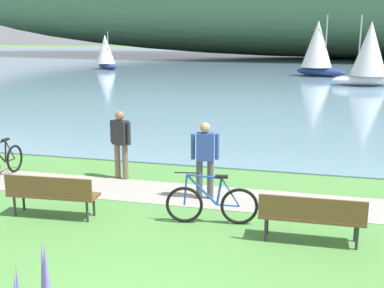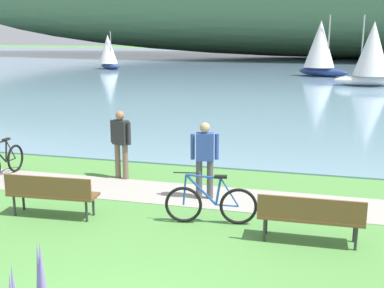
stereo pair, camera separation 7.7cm
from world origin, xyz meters
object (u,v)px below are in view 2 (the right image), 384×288
bicycle_beside_path (4,162)px  person_on_the_grass (205,156)px  park_bench_near_camera (310,215)px  bicycle_leaning_near_bench (211,204)px  sailboat_mid_bay (372,53)px  sailboat_toward_hillside (321,48)px  park_bench_further_along (51,192)px  sailboat_nearest_to_shore (108,51)px  person_at_shoreline (121,140)px

bicycle_beside_path → person_on_the_grass: person_on_the_grass is taller
park_bench_near_camera → bicycle_leaning_near_bench: bearing=166.3°
person_on_the_grass → sailboat_mid_bay: size_ratio=0.38×
bicycle_leaning_near_bench → sailboat_toward_hillside: 31.41m
bicycle_leaning_near_bench → person_on_the_grass: bearing=107.9°
park_bench_further_along → sailboat_nearest_to_shore: bearing=112.3°
bicycle_beside_path → sailboat_toward_hillside: size_ratio=0.38×
bicycle_leaning_near_bench → sailboat_mid_bay: size_ratio=0.39×
park_bench_near_camera → sailboat_nearest_to_shore: bearing=119.0°
bicycle_beside_path → sailboat_toward_hillside: bearing=75.8°
sailboat_nearest_to_shore → sailboat_mid_bay: size_ratio=0.76×
bicycle_leaning_near_bench → bicycle_beside_path: same height
bicycle_leaning_near_bench → park_bench_further_along: bearing=-171.3°
park_bench_further_along → sailboat_toward_hillside: bearing=81.1°
bicycle_beside_path → sailboat_toward_hillside: (7.54, 29.70, 1.85)m
park_bench_near_camera → person_at_shoreline: 5.37m
sailboat_nearest_to_shore → sailboat_toward_hillside: (19.10, -2.58, 0.59)m
person_on_the_grass → sailboat_nearest_to_shore: sailboat_nearest_to_shore is taller
person_on_the_grass → sailboat_mid_bay: bearing=77.0°
person_on_the_grass → sailboat_nearest_to_shore: (-16.78, 32.56, 0.68)m
park_bench_further_along → sailboat_nearest_to_shore: size_ratio=0.53×
park_bench_further_along → bicycle_leaning_near_bench: size_ratio=1.04×
person_on_the_grass → park_bench_near_camera: bearing=-37.9°
sailboat_mid_bay → sailboat_toward_hillside: (-3.20, 6.16, 0.08)m
bicycle_leaning_near_bench → sailboat_toward_hillside: size_ratio=0.37×
park_bench_near_camera → park_bench_further_along: same height
person_at_shoreline → sailboat_nearest_to_shore: 34.77m
park_bench_further_along → person_at_shoreline: person_at_shoreline is taller
person_at_shoreline → sailboat_toward_hillside: 29.43m
sailboat_nearest_to_shore → person_at_shoreline: bearing=-65.4°
park_bench_further_along → bicycle_beside_path: bearing=140.8°
park_bench_near_camera → sailboat_mid_bay: bearing=82.8°
bicycle_beside_path → person_on_the_grass: size_ratio=1.04×
park_bench_further_along → person_at_shoreline: bearing=82.9°
bicycle_beside_path → person_at_shoreline: 3.02m
bicycle_leaning_near_bench → sailboat_mid_bay: sailboat_mid_bay is taller
person_on_the_grass → sailboat_toward_hillside: sailboat_toward_hillside is taller
bicycle_beside_path → park_bench_near_camera: bearing=-15.3°
bicycle_leaning_near_bench → bicycle_beside_path: size_ratio=0.99×
sailboat_nearest_to_shore → sailboat_toward_hillside: size_ratio=0.73×
bicycle_leaning_near_bench → sailboat_nearest_to_shore: (-17.21, 33.88, 1.26)m
bicycle_leaning_near_bench → person_on_the_grass: person_on_the_grass is taller
person_on_the_grass → sailboat_mid_bay: (5.52, 23.82, 1.19)m
bicycle_beside_path → sailboat_mid_bay: bearing=65.5°
sailboat_nearest_to_shore → sailboat_mid_bay: (22.30, -8.74, 0.50)m
park_bench_near_camera → person_at_shoreline: size_ratio=1.06×
park_bench_near_camera → sailboat_toward_hillside: sailboat_toward_hillside is taller
bicycle_beside_path → person_on_the_grass: (5.22, -0.28, 0.58)m
park_bench_further_along → sailboat_mid_bay: (8.20, 25.62, 1.64)m
sailboat_mid_bay → person_at_shoreline: bearing=-108.9°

